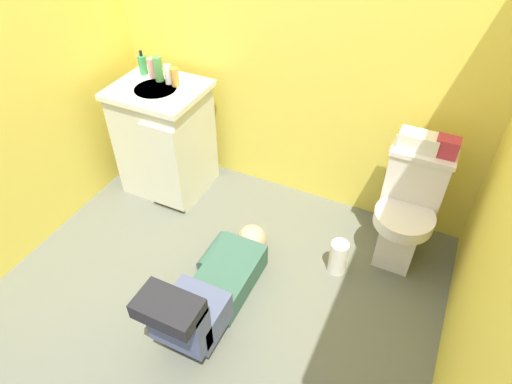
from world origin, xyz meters
TOP-DOWN VIEW (x-y plane):
  - ground_plane at (0.00, 0.00)m, footprint 3.02×3.19m
  - wall_back at (0.00, 1.13)m, footprint 2.68×0.08m
  - toilet at (0.89, 0.80)m, footprint 0.36×0.46m
  - vanity_cabinet at (-0.81, 0.74)m, footprint 0.60×0.53m
  - faucet at (-0.82, 0.89)m, footprint 0.02×0.02m
  - person_plumber at (0.03, -0.11)m, footprint 0.39×1.06m
  - tissue_box at (0.85, 0.89)m, footprint 0.22×0.11m
  - toiletry_bag at (1.00, 0.89)m, footprint 0.12×0.09m
  - soap_dispenser at (-1.01, 0.87)m, footprint 0.06×0.06m
  - bottle_pink at (-0.92, 0.85)m, footprint 0.05×0.05m
  - bottle_green at (-0.85, 0.84)m, footprint 0.06×0.06m
  - bottle_white at (-0.77, 0.83)m, footprint 0.05×0.05m
  - bottle_amber at (-0.72, 0.82)m, footprint 0.05×0.05m
  - paper_towel_roll at (0.59, 0.48)m, footprint 0.11×0.11m

SIDE VIEW (x-z plane):
  - ground_plane at x=0.00m, z-range -0.04..0.00m
  - paper_towel_roll at x=0.59m, z-range 0.00..0.24m
  - person_plumber at x=0.03m, z-range -0.08..0.44m
  - toilet at x=0.89m, z-range -0.01..0.74m
  - vanity_cabinet at x=-0.81m, z-range 0.01..0.83m
  - tissue_box at x=0.85m, z-range 0.75..0.85m
  - toiletry_bag at x=1.00m, z-range 0.75..0.86m
  - faucet at x=-0.82m, z-range 0.82..0.92m
  - bottle_amber at x=-0.72m, z-range 0.82..0.94m
  - bottle_white at x=-0.77m, z-range 0.82..0.95m
  - bottle_pink at x=-0.92m, z-range 0.82..0.95m
  - soap_dispenser at x=-1.01m, z-range 0.80..0.97m
  - bottle_green at x=-0.85m, z-range 0.82..0.99m
  - wall_back at x=0.00m, z-range 0.00..2.40m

